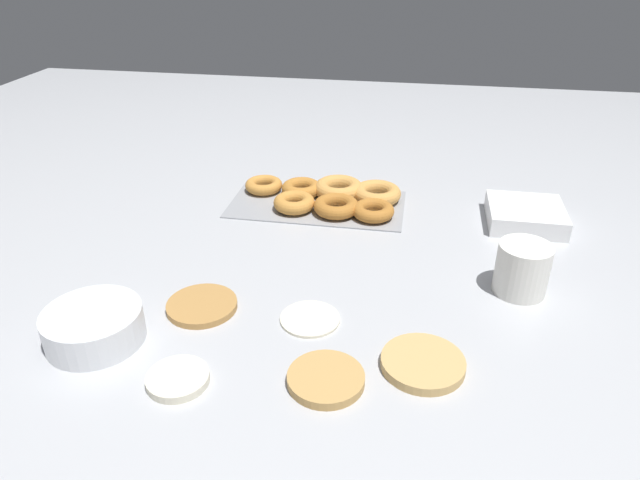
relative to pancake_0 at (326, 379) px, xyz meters
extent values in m
plane|color=#B2B5BA|center=(0.02, -0.22, -0.01)|extent=(3.00, 3.00, 0.00)
cylinder|color=tan|center=(0.00, 0.00, 0.00)|extent=(0.11, 0.11, 0.01)
cylinder|color=#B27F42|center=(0.23, -0.13, 0.00)|extent=(0.11, 0.11, 0.01)
cylinder|color=tan|center=(-0.13, -0.05, 0.00)|extent=(0.12, 0.12, 0.01)
cylinder|color=silver|center=(0.05, -0.13, 0.00)|extent=(0.09, 0.09, 0.01)
cylinder|color=silver|center=(0.20, 0.03, 0.00)|extent=(0.09, 0.09, 0.01)
cube|color=#93969B|center=(0.11, -0.55, 0.00)|extent=(0.38, 0.20, 0.01)
torus|color=#D19347|center=(-0.02, -0.59, 0.01)|extent=(0.11, 0.11, 0.03)
torus|color=#D19347|center=(0.07, -0.60, 0.02)|extent=(0.11, 0.11, 0.03)
torus|color=#B7752D|center=(0.16, -0.59, 0.01)|extent=(0.09, 0.09, 0.03)
torus|color=#C68438|center=(0.25, -0.60, 0.01)|extent=(0.09, 0.09, 0.02)
torus|color=#AD6B28|center=(-0.02, -0.51, 0.01)|extent=(0.09, 0.09, 0.03)
torus|color=#AD6B28|center=(0.06, -0.51, 0.01)|extent=(0.10, 0.10, 0.03)
torus|color=#C68438|center=(0.16, -0.51, 0.01)|extent=(0.09, 0.09, 0.03)
cylinder|color=white|center=(0.35, -0.03, 0.02)|extent=(0.15, 0.15, 0.05)
cube|color=white|center=(-0.33, -0.54, 0.00)|extent=(0.15, 0.15, 0.02)
cube|color=white|center=(-0.33, -0.54, 0.02)|extent=(0.15, 0.15, 0.02)
cylinder|color=white|center=(-0.29, -0.28, 0.04)|extent=(0.09, 0.09, 0.09)
camera|label=1|loc=(-0.09, 0.58, 0.54)|focal=32.00mm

